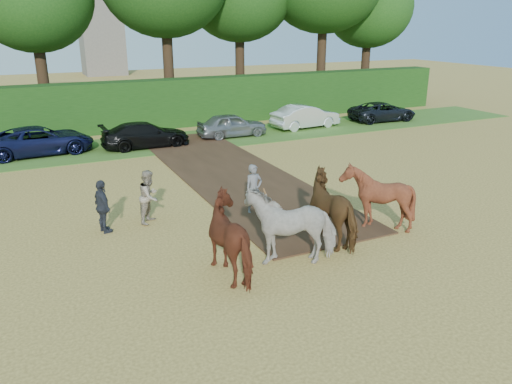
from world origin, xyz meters
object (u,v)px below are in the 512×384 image
(spectator_far, at_px, (103,207))
(parked_cars, at_px, (149,132))
(spectator_near, at_px, (150,197))
(plough_team, at_px, (313,215))

(spectator_far, height_order, parked_cars, spectator_far)
(spectator_near, height_order, parked_cars, spectator_near)
(plough_team, bearing_deg, parked_cars, 94.14)
(spectator_near, bearing_deg, plough_team, -97.46)
(spectator_near, distance_m, spectator_far, 1.58)
(spectator_far, relative_size, plough_team, 0.25)
(spectator_far, xyz_separation_m, parked_cars, (4.30, 11.36, -0.18))
(spectator_near, bearing_deg, parked_cars, 25.26)
(spectator_far, distance_m, plough_team, 6.62)
(spectator_near, height_order, spectator_far, spectator_near)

